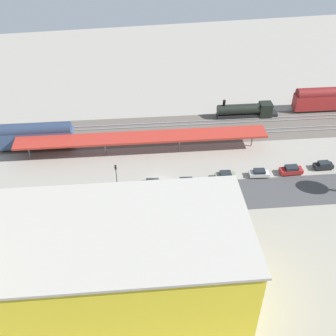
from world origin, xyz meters
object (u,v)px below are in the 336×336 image
Objects in this scene: passenger_coach at (326,98)px; freight_coach_far at (36,135)px; parked_car_3 at (225,176)px; construction_building at (124,272)px; parked_car_1 at (291,170)px; box_truck_0 at (160,227)px; platform_canopy_near at (142,137)px; parked_car_4 at (186,183)px; parked_car_5 at (153,184)px; parked_car_0 at (323,166)px; parked_car_2 at (259,174)px; locomotive at (248,111)px; traffic_light at (116,174)px; street_tree_0 at (82,206)px.

passenger_coach reaches higher than freight_coach_far.
parked_car_3 is 0.13× the size of construction_building.
passenger_coach is 3.45× the size of parked_car_1.
box_truck_0 is at bearing -113.03° from construction_building.
platform_canopy_near is 20.04m from parked_car_3.
parked_car_1 is 1.00× the size of parked_car_4.
parked_car_5 is 28.63m from construction_building.
construction_building reaches higher than parked_car_0.
parked_car_2 is (-45.65, 18.39, -2.55)m from freight_coach_far.
box_truck_0 is (27.69, 35.98, -0.00)m from locomotive.
parked_car_5 is at bearing -7.46° from parked_car_4.
parked_car_2 is 29.23m from traffic_light.
construction_building is (14.23, 25.74, 7.27)m from parked_car_4.
platform_canopy_near is 6.40× the size of street_tree_0.
parked_car_5 is at bearing -101.42° from construction_building.
parked_car_4 is at bearing -157.17° from street_tree_0.
passenger_coach is 60.17m from box_truck_0.
parked_car_3 is at bearing 154.93° from freight_coach_far.
locomotive is 0.47× the size of construction_building.
street_tree_0 is at bearing 11.73° from parked_car_1.
traffic_light reaches higher than locomotive.
box_truck_0 is at bearing 19.23° from parked_car_0.
parked_car_5 is (-23.60, 18.08, -2.54)m from freight_coach_far.
street_tree_0 is (12.98, 21.77, 1.61)m from platform_canopy_near.
parked_car_5 is (47.76, 23.13, -2.58)m from passenger_coach.
parked_car_5 is at bearing -145.30° from street_tree_0.
box_truck_0 is (7.05, 12.00, 0.95)m from parked_car_4.
parked_car_2 is 0.46× the size of box_truck_0.
locomotive is at bearing -139.70° from parked_car_5.
parked_car_4 is 0.52× the size of box_truck_0.
traffic_light is at bearing -3.56° from parked_car_5.
parked_car_2 is (5.21, 23.42, -1.03)m from locomotive.
parked_car_0 is at bearing 63.65° from passenger_coach.
box_truck_0 is at bearing 52.42° from locomotive.
passenger_coach is 26.00m from parked_car_0.
parked_car_2 is at bearing 178.54° from traffic_light.
parked_car_5 is (22.05, -0.31, 0.01)m from parked_car_2.
parked_car_0 is at bearing -176.42° from parked_car_1.
passenger_coach is 3.48× the size of parked_car_5.
construction_building is (34.87, 49.72, 6.32)m from locomotive.
parked_car_1 reaches higher than parked_car_4.
parked_car_4 is (-30.22, 18.95, -2.48)m from freight_coach_far.
parked_car_0 reaches higher than parked_car_5.
parked_car_2 is 0.89× the size of parked_car_4.
street_tree_0 is at bearing -15.25° from box_truck_0.
box_truck_0 reaches higher than parked_car_2.
parked_car_3 is (13.95, -0.56, -0.05)m from parked_car_1.
parked_car_0 is 51.81m from construction_building.
passenger_coach is at bearing -116.35° from parked_car_0.
freight_coach_far is 35.76m from parked_car_4.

